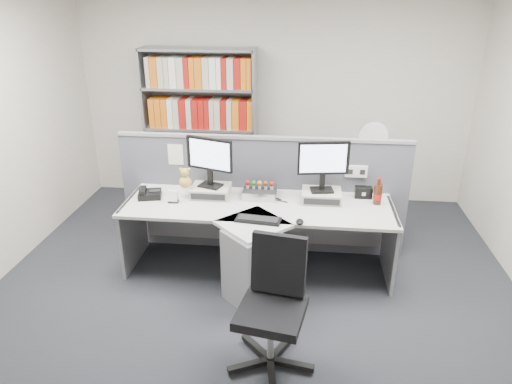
# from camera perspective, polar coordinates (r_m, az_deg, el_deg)

# --- Properties ---
(ground) EXTENTS (5.50, 5.50, 0.00)m
(ground) POSITION_cam_1_polar(r_m,az_deg,el_deg) (4.18, -1.00, -15.26)
(ground) COLOR #2D2F35
(ground) RESTS_ON ground
(room_shell) EXTENTS (5.04, 5.54, 2.72)m
(room_shell) POSITION_cam_1_polar(r_m,az_deg,el_deg) (3.37, -1.21, 9.37)
(room_shell) COLOR beige
(room_shell) RESTS_ON ground
(partition) EXTENTS (3.00, 0.08, 1.27)m
(partition) POSITION_cam_1_polar(r_m,az_deg,el_deg) (4.92, 0.81, -0.20)
(partition) COLOR #575862
(partition) RESTS_ON ground
(desk) EXTENTS (2.60, 1.20, 0.72)m
(desk) POSITION_cam_1_polar(r_m,az_deg,el_deg) (4.42, -0.08, -5.83)
(desk) COLOR beige
(desk) RESTS_ON ground
(monitor_riser_left) EXTENTS (0.38, 0.31, 0.10)m
(monitor_riser_left) POSITION_cam_1_polar(r_m,az_deg,el_deg) (4.69, -5.55, 0.12)
(monitor_riser_left) COLOR #BDB19C
(monitor_riser_left) RESTS_ON desk
(monitor_riser_right) EXTENTS (0.38, 0.31, 0.10)m
(monitor_riser_right) POSITION_cam_1_polar(r_m,az_deg,el_deg) (4.61, 7.99, -0.46)
(monitor_riser_right) COLOR #BDB19C
(monitor_riser_right) RESTS_ON desk
(monitor_left) EXTENTS (0.47, 0.22, 0.50)m
(monitor_left) POSITION_cam_1_polar(r_m,az_deg,el_deg) (4.57, -5.70, 4.15)
(monitor_left) COLOR black
(monitor_left) RESTS_ON monitor_riser_left
(monitor_right) EXTENTS (0.49, 0.19, 0.50)m
(monitor_right) POSITION_cam_1_polar(r_m,az_deg,el_deg) (4.48, 8.23, 3.64)
(monitor_right) COLOR black
(monitor_right) RESTS_ON monitor_riser_right
(desktop_pc) EXTENTS (0.33, 0.29, 0.09)m
(desktop_pc) POSITION_cam_1_polar(r_m,az_deg,el_deg) (4.66, 0.47, -0.02)
(desktop_pc) COLOR black
(desktop_pc) RESTS_ON desk
(figurines) EXTENTS (0.29, 0.05, 0.09)m
(figurines) POSITION_cam_1_polar(r_m,az_deg,el_deg) (4.61, 0.46, 0.99)
(figurines) COLOR #BDB19C
(figurines) RESTS_ON desktop_pc
(keyboard) EXTENTS (0.42, 0.20, 0.03)m
(keyboard) POSITION_cam_1_polar(r_m,az_deg,el_deg) (4.17, 0.28, -3.39)
(keyboard) COLOR black
(keyboard) RESTS_ON desk
(mouse) EXTENTS (0.07, 0.11, 0.04)m
(mouse) POSITION_cam_1_polar(r_m,az_deg,el_deg) (4.13, 5.37, -3.64)
(mouse) COLOR black
(mouse) RESTS_ON desk
(desk_phone) EXTENTS (0.26, 0.25, 0.10)m
(desk_phone) POSITION_cam_1_polar(r_m,az_deg,el_deg) (4.76, -12.90, -0.22)
(desk_phone) COLOR black
(desk_phone) RESTS_ON desk
(desk_calendar) EXTENTS (0.10, 0.08, 0.12)m
(desk_calendar) POSITION_cam_1_polar(r_m,az_deg,el_deg) (4.59, -10.08, -0.64)
(desk_calendar) COLOR black
(desk_calendar) RESTS_ON desk
(plush_toy) EXTENTS (0.12, 0.12, 0.21)m
(plush_toy) POSITION_cam_1_polar(r_m,az_deg,el_deg) (4.63, -8.64, 1.52)
(plush_toy) COLOR gold
(plush_toy) RESTS_ON monitor_riser_left
(speaker) EXTENTS (0.17, 0.09, 0.11)m
(speaker) POSITION_cam_1_polar(r_m,az_deg,el_deg) (4.75, 12.97, -0.03)
(speaker) COLOR black
(speaker) RESTS_ON desk
(cola_bottle) EXTENTS (0.08, 0.08, 0.27)m
(cola_bottle) POSITION_cam_1_polar(r_m,az_deg,el_deg) (4.62, 14.64, -0.26)
(cola_bottle) COLOR #3F190A
(cola_bottle) RESTS_ON desk
(shelving_unit) EXTENTS (1.41, 0.40, 2.00)m
(shelving_unit) POSITION_cam_1_polar(r_m,az_deg,el_deg) (6.06, -6.69, 7.45)
(shelving_unit) COLOR gray
(shelving_unit) RESTS_ON ground
(filing_cabinet) EXTENTS (0.45, 0.61, 0.70)m
(filing_cabinet) POSITION_cam_1_polar(r_m,az_deg,el_deg) (5.76, 13.45, -0.52)
(filing_cabinet) COLOR gray
(filing_cabinet) RESTS_ON ground
(desk_fan) EXTENTS (0.33, 0.20, 0.56)m
(desk_fan) POSITION_cam_1_polar(r_m,az_deg,el_deg) (5.52, 14.11, 6.17)
(desk_fan) COLOR white
(desk_fan) RESTS_ON filing_cabinet
(office_chair) EXTENTS (0.64, 0.64, 0.98)m
(office_chair) POSITION_cam_1_polar(r_m,az_deg,el_deg) (3.49, 2.18, -13.18)
(office_chair) COLOR silver
(office_chair) RESTS_ON ground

